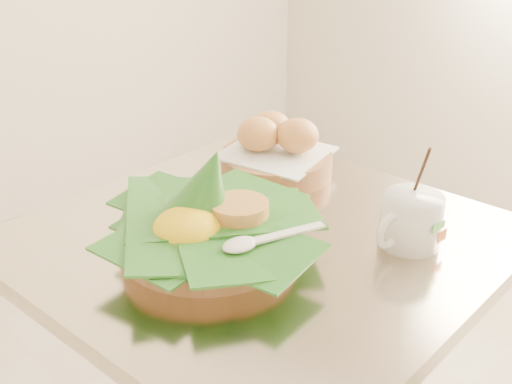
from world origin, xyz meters
TOP-DOWN VIEW (x-y plane):
  - cafe_table at (0.14, -0.00)m, footprint 0.80×0.80m
  - rice_basket at (0.05, 0.02)m, footprint 0.34×0.34m
  - bread_basket at (0.33, 0.18)m, footprint 0.24×0.24m
  - coffee_mug at (0.31, -0.17)m, footprint 0.13×0.10m

SIDE VIEW (x-z plane):
  - cafe_table at x=0.14m, z-range 0.15..0.90m
  - coffee_mug at x=0.31m, z-range 0.71..0.88m
  - bread_basket at x=0.33m, z-range 0.74..0.85m
  - rice_basket at x=0.05m, z-range 0.71..0.88m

